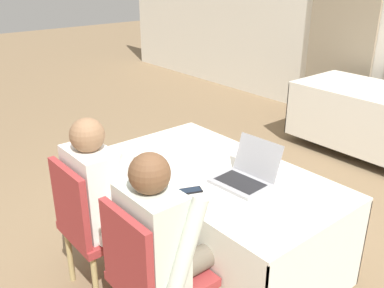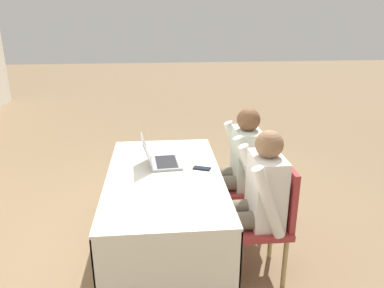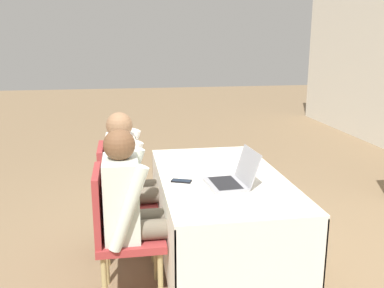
{
  "view_description": "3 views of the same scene",
  "coord_description": "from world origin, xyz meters",
  "px_view_note": "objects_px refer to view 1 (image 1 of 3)",
  "views": [
    {
      "loc": [
        1.78,
        -1.7,
        1.96
      ],
      "look_at": [
        0.0,
        -0.22,
        0.98
      ],
      "focal_mm": 40.0,
      "sensor_mm": 36.0,
      "label": 1
    },
    {
      "loc": [
        -2.69,
        0.03,
        1.95
      ],
      "look_at": [
        0.0,
        -0.22,
        0.98
      ],
      "focal_mm": 35.0,
      "sensor_mm": 36.0,
      "label": 2
    },
    {
      "loc": [
        2.93,
        -0.7,
        1.72
      ],
      "look_at": [
        0.0,
        -0.22,
        0.98
      ],
      "focal_mm": 40.0,
      "sensor_mm": 36.0,
      "label": 3
    }
  ],
  "objects_px": {
    "cell_phone": "(190,191)",
    "person_checkered_shirt": "(105,194)",
    "chair_near_left": "(92,222)",
    "person_white_shirt": "(165,240)",
    "chair_near_right": "(150,274)",
    "laptop": "(246,175)"
  },
  "relations": [
    {
      "from": "cell_phone",
      "to": "chair_near_left",
      "type": "height_order",
      "value": "chair_near_left"
    },
    {
      "from": "person_checkered_shirt",
      "to": "person_white_shirt",
      "type": "height_order",
      "value": "same"
    },
    {
      "from": "laptop",
      "to": "chair_near_right",
      "type": "relative_size",
      "value": 0.38
    },
    {
      "from": "laptop",
      "to": "chair_near_left",
      "type": "distance_m",
      "value": 0.98
    },
    {
      "from": "chair_near_left",
      "to": "person_checkered_shirt",
      "type": "height_order",
      "value": "person_checkered_shirt"
    },
    {
      "from": "cell_phone",
      "to": "chair_near_left",
      "type": "bearing_deg",
      "value": -109.24
    },
    {
      "from": "chair_near_right",
      "to": "person_checkered_shirt",
      "type": "distance_m",
      "value": 0.65
    },
    {
      "from": "cell_phone",
      "to": "person_white_shirt",
      "type": "xyz_separation_m",
      "value": [
        0.22,
        -0.34,
        -0.07
      ]
    },
    {
      "from": "laptop",
      "to": "chair_near_left",
      "type": "xyz_separation_m",
      "value": [
        -0.52,
        -0.78,
        -0.27
      ]
    },
    {
      "from": "person_white_shirt",
      "to": "cell_phone",
      "type": "bearing_deg",
      "value": -57.22
    },
    {
      "from": "laptop",
      "to": "person_white_shirt",
      "type": "distance_m",
      "value": 0.69
    },
    {
      "from": "person_checkered_shirt",
      "to": "chair_near_right",
      "type": "bearing_deg",
      "value": 170.48
    },
    {
      "from": "chair_near_right",
      "to": "person_checkered_shirt",
      "type": "bearing_deg",
      "value": -9.52
    },
    {
      "from": "chair_near_right",
      "to": "person_checkered_shirt",
      "type": "xyz_separation_m",
      "value": [
        -0.62,
        0.1,
        0.16
      ]
    },
    {
      "from": "cell_phone",
      "to": "person_checkered_shirt",
      "type": "xyz_separation_m",
      "value": [
        -0.4,
        -0.34,
        -0.07
      ]
    },
    {
      "from": "person_white_shirt",
      "to": "laptop",
      "type": "bearing_deg",
      "value": -82.13
    },
    {
      "from": "chair_near_left",
      "to": "cell_phone",
      "type": "bearing_deg",
      "value": -131.43
    },
    {
      "from": "cell_phone",
      "to": "person_checkered_shirt",
      "type": "height_order",
      "value": "person_checkered_shirt"
    },
    {
      "from": "cell_phone",
      "to": "chair_near_left",
      "type": "distance_m",
      "value": 0.64
    },
    {
      "from": "cell_phone",
      "to": "chair_near_left",
      "type": "relative_size",
      "value": 0.17
    },
    {
      "from": "laptop",
      "to": "person_checkered_shirt",
      "type": "relative_size",
      "value": 0.29
    },
    {
      "from": "laptop",
      "to": "chair_near_right",
      "type": "distance_m",
      "value": 0.83
    }
  ]
}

